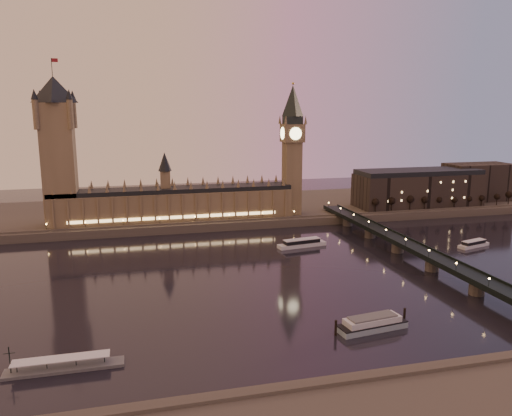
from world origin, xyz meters
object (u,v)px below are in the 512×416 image
at_px(cruise_boat_b, 474,244).
at_px(pontoon_pier, 64,367).
at_px(cruise_boat_a, 302,243).
at_px(moored_barge, 372,323).

xyz_separation_m(cruise_boat_b, pontoon_pier, (-244.23, -102.11, -0.81)).
xyz_separation_m(cruise_boat_a, cruise_boat_b, (110.57, -28.05, -0.36)).
distance_m(cruise_boat_a, cruise_boat_b, 114.08).
bearing_deg(moored_barge, pontoon_pier, 174.00).
bearing_deg(moored_barge, cruise_boat_a, 76.35).
distance_m(cruise_boat_b, pontoon_pier, 264.72).
relative_size(cruise_boat_a, pontoon_pier, 0.84).
xyz_separation_m(cruise_boat_b, moored_barge, (-124.06, -98.80, 0.72)).
relative_size(cruise_boat_a, cruise_boat_b, 1.35).
relative_size(cruise_boat_b, moored_barge, 0.72).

